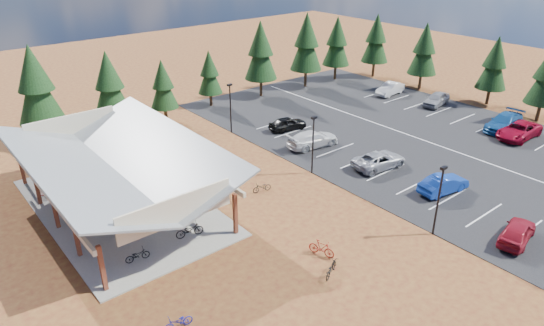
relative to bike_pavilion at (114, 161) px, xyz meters
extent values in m
plane|color=#5D2618|center=(10.00, -7.00, -3.82)|extent=(140.00, 140.00, 0.00)
cube|color=black|center=(28.50, -4.00, -3.80)|extent=(27.00, 44.00, 0.04)
cube|color=gray|center=(0.00, 0.00, -3.77)|extent=(10.60, 18.60, 0.10)
cube|color=brown|center=(-4.60, -8.40, -2.22)|extent=(0.25, 0.25, 3.00)
cube|color=brown|center=(-4.60, -4.20, -2.22)|extent=(0.25, 0.25, 3.00)
cube|color=brown|center=(-4.60, 0.00, -2.22)|extent=(0.25, 0.25, 3.00)
cube|color=brown|center=(-4.60, 4.20, -2.22)|extent=(0.25, 0.25, 3.00)
cube|color=brown|center=(-4.60, 8.40, -2.22)|extent=(0.25, 0.25, 3.00)
cube|color=brown|center=(4.60, -8.40, -2.22)|extent=(0.25, 0.25, 3.00)
cube|color=brown|center=(4.60, -4.20, -2.22)|extent=(0.25, 0.25, 3.00)
cube|color=brown|center=(4.60, 0.00, -2.22)|extent=(0.25, 0.25, 3.00)
cube|color=brown|center=(4.60, 4.20, -2.22)|extent=(0.25, 0.25, 3.00)
cube|color=brown|center=(4.60, 8.40, -2.22)|extent=(0.25, 0.25, 3.00)
cube|color=beige|center=(-5.00, 0.00, -0.72)|extent=(0.22, 18.00, 0.35)
cube|color=beige|center=(5.00, 0.00, -0.72)|extent=(0.22, 18.00, 0.35)
cube|color=slate|center=(-2.90, 0.00, 0.18)|extent=(5.85, 19.40, 2.13)
cube|color=slate|center=(2.90, 0.00, 0.18)|extent=(5.85, 19.40, 2.13)
cube|color=beige|center=(0.00, -9.00, 0.08)|extent=(7.50, 0.15, 1.80)
cube|color=beige|center=(0.00, 9.00, 0.08)|extent=(7.50, 0.15, 1.80)
cylinder|color=black|center=(15.00, -17.00, -1.32)|extent=(0.14, 0.14, 5.00)
cube|color=black|center=(15.00, -17.00, 1.23)|extent=(0.50, 0.25, 0.18)
cylinder|color=black|center=(15.00, -5.00, -1.32)|extent=(0.14, 0.14, 5.00)
cube|color=black|center=(15.00, -5.00, 1.23)|extent=(0.50, 0.25, 0.18)
cylinder|color=black|center=(15.00, 7.00, -1.32)|extent=(0.14, 0.14, 5.00)
cube|color=black|center=(15.00, 7.00, 1.23)|extent=(0.50, 0.25, 0.18)
cylinder|color=#51311C|center=(6.63, -4.01, -3.37)|extent=(0.60, 0.60, 0.90)
cylinder|color=#51311C|center=(7.04, -1.80, -3.37)|extent=(0.60, 0.60, 0.90)
cylinder|color=#382314|center=(-0.55, 15.79, -2.64)|extent=(0.36, 0.36, 2.37)
cone|color=black|center=(-0.55, 15.79, 1.40)|extent=(4.18, 4.18, 5.70)
cone|color=black|center=(-0.55, 15.79, 3.78)|extent=(3.23, 3.23, 4.27)
cylinder|color=#382314|center=(5.83, 14.51, -2.79)|extent=(0.36, 0.36, 2.06)
cone|color=black|center=(5.83, 14.51, 0.71)|extent=(3.63, 3.63, 4.95)
cone|color=black|center=(5.83, 14.51, 2.78)|extent=(2.81, 2.81, 3.71)
cylinder|color=#382314|center=(11.33, 14.04, -2.99)|extent=(0.36, 0.36, 1.66)
cone|color=black|center=(11.33, 14.04, -0.17)|extent=(2.93, 2.93, 3.99)
cone|color=black|center=(11.33, 14.04, 1.50)|extent=(2.26, 2.26, 2.99)
cylinder|color=#382314|center=(18.01, 15.47, -3.02)|extent=(0.36, 0.36, 1.61)
cone|color=black|center=(18.01, 15.47, -0.29)|extent=(2.83, 2.83, 3.86)
cone|color=black|center=(18.01, 15.47, 1.32)|extent=(2.19, 2.19, 2.89)
cylinder|color=#382314|center=(24.95, 14.70, -2.69)|extent=(0.36, 0.36, 2.26)
cone|color=black|center=(24.95, 14.70, 1.16)|extent=(3.98, 3.98, 5.43)
cone|color=black|center=(24.95, 14.70, 3.42)|extent=(3.08, 3.08, 4.07)
cylinder|color=#382314|center=(32.02, 14.16, -2.65)|extent=(0.36, 0.36, 2.34)
cone|color=black|center=(32.02, 14.16, 1.33)|extent=(4.12, 4.12, 5.62)
cone|color=black|center=(32.02, 14.16, 3.67)|extent=(3.19, 3.19, 4.22)
cylinder|color=#382314|center=(37.58, 14.09, -2.77)|extent=(0.36, 0.36, 2.10)
cone|color=black|center=(37.58, 14.09, 0.79)|extent=(3.69, 3.69, 5.04)
cone|color=black|center=(37.58, 14.09, 2.89)|extent=(2.85, 2.85, 3.78)
cylinder|color=#382314|center=(42.72, -11.40, -2.80)|extent=(0.36, 0.36, 2.05)
cylinder|color=#382314|center=(43.95, -4.96, -2.84)|extent=(0.36, 0.36, 1.98)
cone|color=black|center=(43.95, -4.96, 0.52)|extent=(3.48, 3.48, 4.74)
cone|color=black|center=(43.95, -4.96, 2.50)|extent=(2.69, 2.69, 3.56)
cylinder|color=#382314|center=(42.84, 3.84, -2.78)|extent=(0.36, 0.36, 2.09)
cone|color=black|center=(42.84, 3.84, 0.78)|extent=(3.68, 3.68, 5.02)
cone|color=black|center=(42.84, 3.84, 2.87)|extent=(2.85, 2.85, 3.77)
cylinder|color=#382314|center=(43.02, 11.82, -2.76)|extent=(0.36, 0.36, 2.12)
cone|color=black|center=(43.02, 11.82, 0.84)|extent=(3.73, 3.73, 5.08)
cone|color=black|center=(43.02, 11.82, 2.95)|extent=(2.88, 2.88, 3.81)
imported|color=black|center=(-1.99, -7.08, -3.32)|extent=(1.61, 0.76, 0.81)
imported|color=gray|center=(-1.39, -1.37, -3.24)|extent=(1.68, 0.81, 0.97)
imported|color=navy|center=(-2.02, 0.79, -3.26)|extent=(1.89, 1.18, 0.94)
imported|color=maroon|center=(-3.50, 5.26, -3.18)|extent=(1.83, 0.54, 1.09)
imported|color=black|center=(1.91, -6.83, -3.22)|extent=(2.02, 1.10, 1.01)
imported|color=#94989C|center=(2.78, -1.29, -3.17)|extent=(1.92, 0.87, 1.12)
imported|color=navy|center=(3.60, 1.73, -3.30)|extent=(1.65, 0.71, 0.84)
imported|color=maroon|center=(1.52, 5.82, -3.23)|extent=(1.70, 0.64, 1.00)
imported|color=#11158C|center=(-2.84, -13.68, -3.40)|extent=(1.65, 0.76, 0.84)
imported|color=#9F251A|center=(7.39, -13.86, -3.28)|extent=(1.05, 1.87, 1.08)
imported|color=black|center=(6.46, -15.62, -3.36)|extent=(1.86, 1.35, 0.93)
imported|color=black|center=(9.63, -4.91, -3.41)|extent=(1.65, 0.86, 0.83)
imported|color=maroon|center=(18.52, -21.00, -3.07)|extent=(4.45, 2.49, 1.43)
imported|color=#11369B|center=(20.63, -14.07, -3.06)|extent=(4.56, 2.15, 1.44)
imported|color=#9A9BA2|center=(20.25, -7.95, -3.08)|extent=(5.30, 2.96, 1.40)
imported|color=silver|center=(18.94, -0.97, -3.02)|extent=(5.49, 2.82, 1.52)
imported|color=black|center=(19.93, 3.84, -3.10)|extent=(4.22, 2.30, 1.36)
imported|color=maroon|center=(36.30, -12.45, -3.01)|extent=(5.58, 2.58, 1.55)
imported|color=#164B8B|center=(37.30, -10.41, -2.96)|extent=(5.87, 2.79, 1.65)
imported|color=gray|center=(38.67, -1.41, -3.02)|extent=(4.71, 2.50, 1.52)
imported|color=silver|center=(37.86, 4.74, -3.04)|extent=(4.63, 2.00, 1.48)
camera|label=1|loc=(-11.16, -31.53, 14.94)|focal=32.00mm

